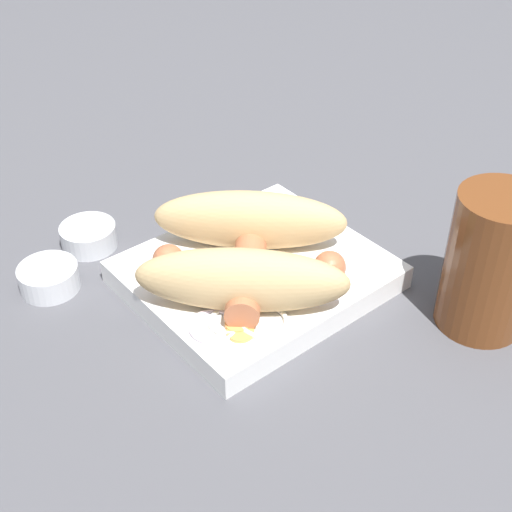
% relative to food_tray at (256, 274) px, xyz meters
% --- Properties ---
extents(ground_plane, '(3.00, 3.00, 0.00)m').
position_rel_food_tray_xyz_m(ground_plane, '(0.00, 0.00, -0.01)').
color(ground_plane, '#4C4C51').
extents(food_tray, '(0.22, 0.19, 0.02)m').
position_rel_food_tray_xyz_m(food_tray, '(0.00, 0.00, 0.00)').
color(food_tray, white).
rests_on(food_tray, ground_plane).
extents(bread_roll, '(0.22, 0.22, 0.06)m').
position_rel_food_tray_xyz_m(bread_roll, '(0.02, 0.01, 0.04)').
color(bread_roll, tan).
rests_on(bread_roll, food_tray).
extents(sausage, '(0.13, 0.13, 0.03)m').
position_rel_food_tray_xyz_m(sausage, '(0.02, 0.01, 0.03)').
color(sausage, '#B26642').
rests_on(sausage, food_tray).
extents(pickled_veggies, '(0.08, 0.06, 0.00)m').
position_rel_food_tray_xyz_m(pickled_veggies, '(0.06, 0.05, 0.01)').
color(pickled_veggies, '#F99E4C').
rests_on(pickled_veggies, food_tray).
extents(condiment_cup_near, '(0.06, 0.06, 0.02)m').
position_rel_food_tray_xyz_m(condiment_cup_near, '(0.09, -0.15, -0.00)').
color(condiment_cup_near, silver).
rests_on(condiment_cup_near, ground_plane).
extents(condiment_cup_far, '(0.06, 0.06, 0.02)m').
position_rel_food_tray_xyz_m(condiment_cup_far, '(0.15, -0.12, -0.00)').
color(condiment_cup_far, silver).
rests_on(condiment_cup_far, ground_plane).
extents(drink_glass, '(0.08, 0.08, 0.13)m').
position_rel_food_tray_xyz_m(drink_glass, '(-0.12, 0.16, 0.05)').
color(drink_glass, brown).
rests_on(drink_glass, ground_plane).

